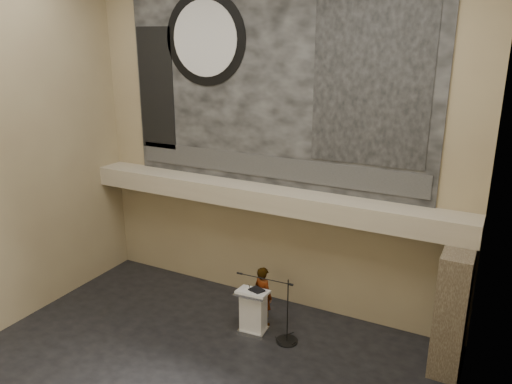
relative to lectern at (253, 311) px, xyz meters
The scene contains 18 objects.
floor 2.40m from the lectern, 99.73° to the right, with size 10.00×10.00×0.00m, color black.
wall_back 4.09m from the lectern, 103.09° to the left, with size 10.00×0.02×8.50m, color #8B7858.
wall_right 6.34m from the lectern, 26.56° to the right, with size 0.02×8.00×8.50m, color #8B7858.
soffit 2.75m from the lectern, 106.91° to the left, with size 10.00×0.80×0.50m, color tan.
sprinkler_left 3.17m from the lectern, 147.97° to the left, with size 0.04×0.04×0.06m, color #B2893D.
sprinkler_right 2.88m from the lectern, 39.66° to the left, with size 0.04×0.04×0.06m, color #B2893D.
banner 5.43m from the lectern, 103.31° to the left, with size 8.00×0.05×5.00m, color black.
banner_text_strip 3.52m from the lectern, 103.63° to the left, with size 7.76×0.02×0.55m, color #303030.
banner_clock_rim 6.73m from the lectern, 143.43° to the left, with size 2.30×2.30×0.02m, color black.
banner_clock_face 6.72m from the lectern, 143.77° to the left, with size 1.84×1.84×0.02m, color silver.
banner_building_print 5.85m from the lectern, 39.07° to the left, with size 2.60×0.02×3.60m, color black.
banner_brick_print 6.37m from the lectern, 156.78° to the left, with size 1.10×0.02×3.20m, color black.
stone_pier 4.41m from the lectern, 11.27° to the left, with size 0.60×1.40×2.70m, color #433729.
lectern is the anchor object (origin of this frame).
binder 0.57m from the lectern, 14.85° to the left, with size 0.32×0.26×0.04m, color black.
papers 0.56m from the lectern, 162.03° to the right, with size 0.22×0.30×0.01m, color silver.
speaker_person 0.48m from the lectern, 84.32° to the left, with size 0.55×0.36×1.51m, color white.
mic_stand 0.89m from the lectern, ahead, with size 1.54×0.52×1.59m.
Camera 1 is at (5.25, -6.89, 6.79)m, focal length 35.00 mm.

